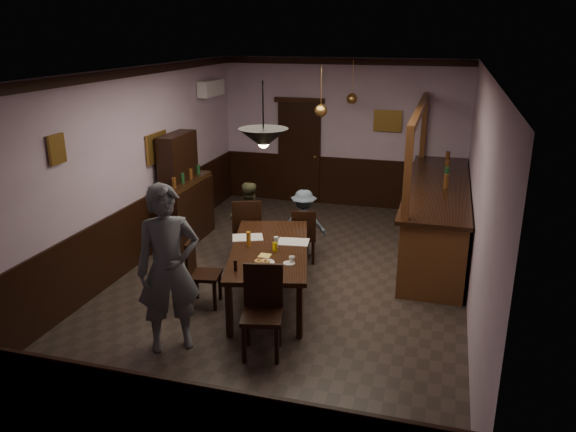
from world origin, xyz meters
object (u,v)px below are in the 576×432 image
(soda_can, at_px, (275,247))
(pendant_brass_mid, at_px, (321,111))
(bar_counter, at_px, (436,214))
(pendant_brass_far, at_px, (352,99))
(sideboard, at_px, (182,199))
(chair_near, at_px, (263,306))
(chair_side, at_px, (199,270))
(person_seated_left, at_px, (248,219))
(pendant_iron, at_px, (263,138))
(chair_far_left, at_px, (247,228))
(coffee_cup, at_px, (292,259))
(chair_far_right, at_px, (304,234))
(dining_table, at_px, (270,252))
(person_standing, at_px, (169,269))
(person_seated_right, at_px, (304,223))

(soda_can, distance_m, pendant_brass_mid, 2.64)
(bar_counter, relative_size, pendant_brass_far, 5.24)
(sideboard, height_order, bar_counter, bar_counter)
(chair_near, xyz_separation_m, chair_side, (-1.17, 0.86, -0.06))
(person_seated_left, distance_m, pendant_iron, 2.97)
(chair_far_left, bearing_deg, coffee_cup, 104.65)
(sideboard, height_order, pendant_brass_far, pendant_brass_far)
(chair_near, bearing_deg, pendant_brass_far, 76.41)
(pendant_brass_mid, bearing_deg, coffee_cup, -84.89)
(chair_far_right, distance_m, pendant_iron, 2.84)
(dining_table, xyz_separation_m, bar_counter, (2.09, 2.54, -0.08))
(pendant_iron, bearing_deg, person_standing, -142.68)
(coffee_cup, bearing_deg, person_standing, -151.27)
(person_seated_left, xyz_separation_m, pendant_brass_mid, (1.02, 0.69, 1.68))
(pendant_brass_far, bearing_deg, soda_can, -94.36)
(dining_table, distance_m, sideboard, 2.71)
(chair_far_left, xyz_separation_m, bar_counter, (2.83, 1.42, 0.03))
(bar_counter, xyz_separation_m, pendant_brass_far, (-1.69, 1.26, 1.70))
(person_seated_right, distance_m, bar_counter, 2.24)
(chair_side, relative_size, bar_counter, 0.22)
(coffee_cup, xyz_separation_m, bar_counter, (1.67, 2.95, -0.20))
(chair_far_right, xyz_separation_m, coffee_cup, (0.30, -1.76, 0.32))
(sideboard, bearing_deg, chair_near, -50.72)
(bar_counter, bearing_deg, dining_table, -129.54)
(chair_far_left, relative_size, chair_near, 1.01)
(person_standing, height_order, pendant_brass_far, pendant_brass_far)
(pendant_brass_mid, bearing_deg, chair_far_right, -96.01)
(chair_far_right, relative_size, soda_can, 7.33)
(sideboard, bearing_deg, pendant_brass_far, 39.95)
(chair_far_left, bearing_deg, chair_far_right, 172.47)
(chair_near, distance_m, pendant_brass_far, 5.36)
(pendant_iron, bearing_deg, pendant_brass_far, 87.40)
(person_standing, distance_m, pendant_brass_mid, 3.90)
(person_seated_right, height_order, soda_can, person_seated_right)
(dining_table, distance_m, person_standing, 1.66)
(chair_far_left, relative_size, pendant_iron, 1.41)
(person_seated_right, height_order, pendant_iron, pendant_iron)
(person_seated_right, distance_m, pendant_iron, 3.00)
(chair_far_left, height_order, person_seated_left, person_seated_left)
(pendant_iron, xyz_separation_m, pendant_brass_mid, (0.01, 2.86, -0.07))
(chair_far_left, xyz_separation_m, person_standing, (0.02, -2.59, 0.41))
(dining_table, relative_size, sideboard, 1.26)
(chair_far_left, distance_m, chair_side, 1.54)
(bar_counter, distance_m, pendant_brass_far, 2.71)
(chair_near, bearing_deg, chair_far_left, 101.10)
(sideboard, bearing_deg, chair_far_right, -8.87)
(person_standing, relative_size, bar_counter, 0.46)
(dining_table, xyz_separation_m, chair_far_left, (-0.73, 1.12, -0.11))
(chair_far_left, relative_size, coffee_cup, 13.03)
(chair_far_left, xyz_separation_m, chair_side, (-0.12, -1.53, -0.07))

